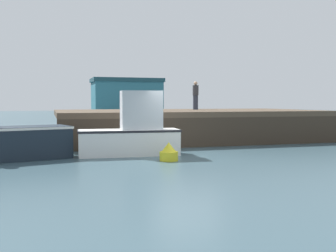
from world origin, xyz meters
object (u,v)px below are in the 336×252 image
at_px(fishing_boat_near_left, 23,140).
at_px(mooring_buoy_foreground, 169,153).
at_px(fishing_boat_near_right, 133,132).
at_px(dockworker, 196,95).

height_order(fishing_boat_near_left, mooring_buoy_foreground, fishing_boat_near_left).
bearing_deg(fishing_boat_near_left, mooring_buoy_foreground, -21.09).
distance_m(fishing_boat_near_left, mooring_buoy_foreground, 5.10).
distance_m(fishing_boat_near_left, fishing_boat_near_right, 3.87).
bearing_deg(fishing_boat_near_right, dockworker, 53.52).
relative_size(fishing_boat_near_left, fishing_boat_near_right, 0.85).
relative_size(fishing_boat_near_right, dockworker, 2.38).
bearing_deg(dockworker, fishing_boat_near_left, -142.88).
bearing_deg(mooring_buoy_foreground, fishing_boat_near_right, 117.04).
height_order(dockworker, mooring_buoy_foreground, dockworker).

